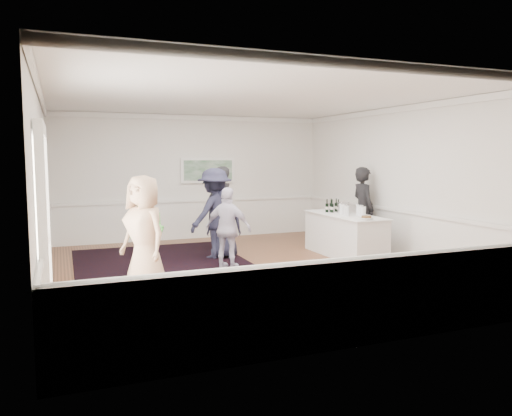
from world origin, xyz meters
name	(u,v)px	position (x,y,z in m)	size (l,w,h in m)	color
floor	(247,271)	(0.00, 0.00, 0.00)	(8.00, 8.00, 0.00)	brown
ceiling	(247,98)	(0.00, 0.00, 3.20)	(7.00, 8.00, 0.02)	white
wall_left	(42,191)	(-3.50, 0.00, 1.60)	(0.02, 8.00, 3.20)	white
wall_right	(402,182)	(3.50, 0.00, 1.60)	(0.02, 8.00, 3.20)	white
wall_back	(193,177)	(0.00, 4.00, 1.60)	(7.00, 0.02, 3.20)	white
wall_front	(373,206)	(0.00, -4.00, 1.60)	(7.00, 0.02, 3.20)	white
wainscoting	(247,244)	(0.00, 0.00, 0.50)	(7.00, 8.00, 1.00)	white
mirror	(46,175)	(-3.45, 1.30, 1.80)	(0.05, 1.25, 1.85)	gold
doorway	(43,215)	(-3.45, -1.90, 1.42)	(0.10, 1.78, 2.56)	white
landscape_painting	(208,170)	(0.40, 3.95, 1.78)	(1.44, 0.06, 0.66)	white
area_rug	(164,265)	(-1.38, 1.03, 0.01)	(3.35, 4.39, 0.02)	black
serving_table	(345,235)	(2.46, 0.53, 0.45)	(0.85, 2.23, 0.90)	white
bartender	(363,209)	(3.20, 0.97, 0.95)	(0.70, 0.46, 1.91)	black
guest_tan	(144,235)	(-2.04, -0.84, 0.93)	(0.91, 0.59, 1.86)	tan
guest_green	(146,232)	(-1.81, 0.34, 0.79)	(0.77, 0.60, 1.57)	#52B247
guest_lilac	(228,229)	(-0.30, 0.22, 0.78)	(0.92, 0.38, 1.57)	silver
guest_dark_a	(215,213)	(-0.21, 1.35, 0.95)	(1.23, 0.71, 1.90)	#1D1D30
guest_dark_b	(221,208)	(0.18, 2.18, 0.96)	(0.70, 0.46, 1.92)	black
guest_navy	(224,223)	(-0.03, 1.29, 0.75)	(0.73, 0.48, 1.50)	#1D1D30
wine_bottles	(333,205)	(2.44, 1.02, 1.06)	(0.34, 0.26, 0.31)	black
juice_pitchers	(354,210)	(2.48, 0.22, 1.02)	(0.40, 0.66, 0.24)	#78BA42
ice_bucket	(343,208)	(2.53, 0.74, 1.02)	(0.26, 0.26, 0.24)	silver
nut_bowl	(366,218)	(2.36, -0.41, 0.94)	(0.25, 0.25, 0.08)	white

